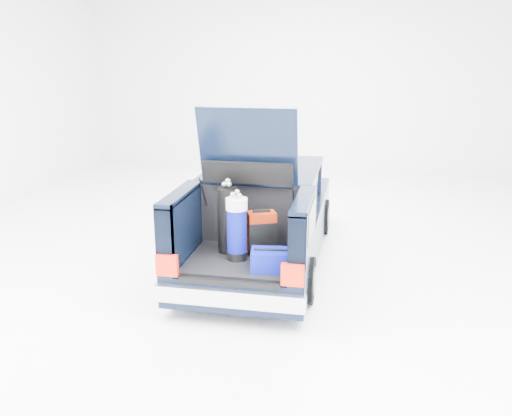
% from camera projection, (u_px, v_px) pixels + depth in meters
% --- Properties ---
extents(ground, '(14.00, 14.00, 0.00)m').
position_uv_depth(ground, '(262.00, 260.00, 8.42)').
color(ground, white).
rests_on(ground, ground).
extents(car, '(1.87, 4.65, 2.47)m').
position_uv_depth(car, '(264.00, 217.00, 8.33)').
color(car, black).
rests_on(car, ground).
extents(red_suitcase, '(0.41, 0.36, 0.58)m').
position_uv_depth(red_suitcase, '(261.00, 233.00, 6.95)').
color(red_suitcase, '#731903').
rests_on(red_suitcase, car).
extents(black_golf_bag, '(0.37, 0.39, 0.96)m').
position_uv_depth(black_golf_bag, '(228.00, 220.00, 6.96)').
color(black_golf_bag, black).
rests_on(black_golf_bag, car).
extents(blue_golf_bag, '(0.30, 0.30, 0.90)m').
position_uv_depth(blue_golf_bag, '(237.00, 228.00, 6.72)').
color(blue_golf_bag, black).
rests_on(blue_golf_bag, car).
extents(blue_duffel, '(0.55, 0.40, 0.27)m').
position_uv_depth(blue_duffel, '(273.00, 260.00, 6.47)').
color(blue_duffel, '#050B7B').
rests_on(blue_duffel, car).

